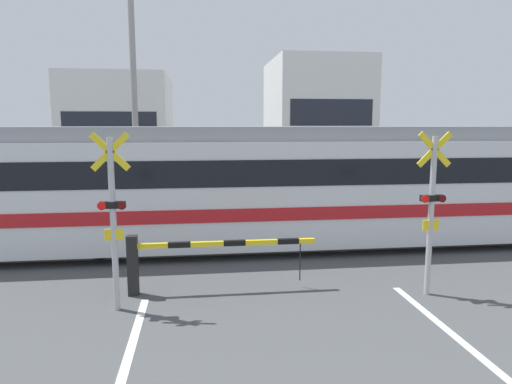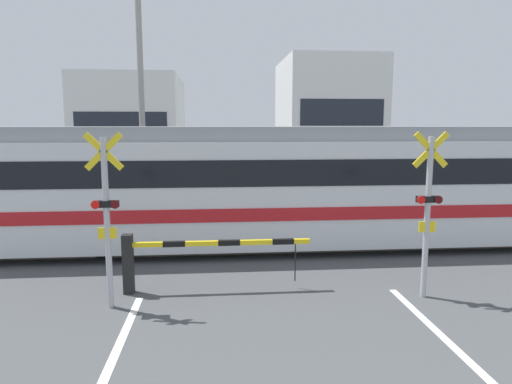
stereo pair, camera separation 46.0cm
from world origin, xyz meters
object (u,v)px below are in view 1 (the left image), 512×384
at_px(crossing_barrier_far, 299,201).
at_px(pedestrian, 246,189).
at_px(crossing_signal_left, 113,214).
at_px(crossing_signal_right, 431,206).
at_px(crossing_barrier_near, 179,255).
at_px(commuter_train, 339,182).

bearing_deg(crossing_barrier_far, pedestrian, 124.36).
xyz_separation_m(crossing_signal_left, crossing_signal_right, (5.93, 0.00, 0.00)).
bearing_deg(crossing_barrier_near, crossing_signal_right, -8.25).
relative_size(crossing_barrier_near, crossing_signal_left, 1.17).
relative_size(crossing_barrier_far, crossing_signal_left, 1.17).
distance_m(commuter_train, pedestrian, 5.41).
height_order(crossing_barrier_near, crossing_barrier_far, same).
distance_m(commuter_train, crossing_signal_left, 6.67).
xyz_separation_m(commuter_train, pedestrian, (-2.06, 4.93, -0.83)).
distance_m(commuter_train, crossing_barrier_far, 2.92).
relative_size(crossing_signal_left, pedestrian, 2.00).
bearing_deg(pedestrian, crossing_signal_right, -73.54).
distance_m(crossing_barrier_far, crossing_signal_right, 6.83).
bearing_deg(commuter_train, crossing_signal_left, -143.53).
relative_size(crossing_barrier_far, pedestrian, 2.33).
relative_size(crossing_barrier_far, crossing_signal_right, 1.17).
height_order(commuter_train, crossing_barrier_far, commuter_train).
xyz_separation_m(crossing_signal_left, pedestrian, (3.30, 8.90, -0.85)).
bearing_deg(pedestrian, crossing_signal_left, -110.37).
xyz_separation_m(commuter_train, crossing_signal_left, (-5.36, -3.97, 0.01)).
xyz_separation_m(crossing_barrier_near, pedestrian, (2.20, 8.20, 0.14)).
bearing_deg(crossing_signal_right, commuter_train, 98.16).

